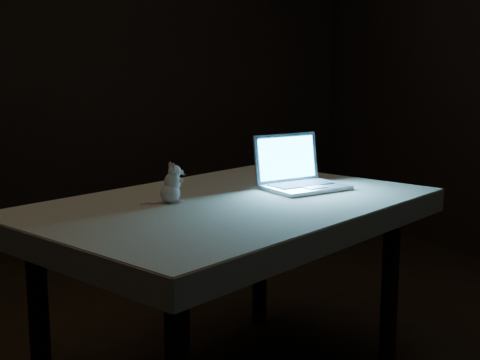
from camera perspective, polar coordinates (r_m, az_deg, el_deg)
name	(u,v)px	position (r m, az deg, el deg)	size (l,w,h in m)	color
back_wall	(53,49)	(4.65, -16.32, 11.09)	(4.50, 0.04, 2.60)	black
table	(230,299)	(2.35, -0.88, -10.49)	(1.33, 0.85, 0.71)	black
tablecloth	(224,209)	(2.30, -1.40, -2.57)	(1.41, 0.94, 0.08)	beige
laptop	(306,163)	(2.44, 5.87, 1.52)	(0.30, 0.26, 0.20)	#B4B3B8
plush_mouse	(170,183)	(2.21, -6.26, -0.27)	(0.10, 0.10, 0.14)	white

